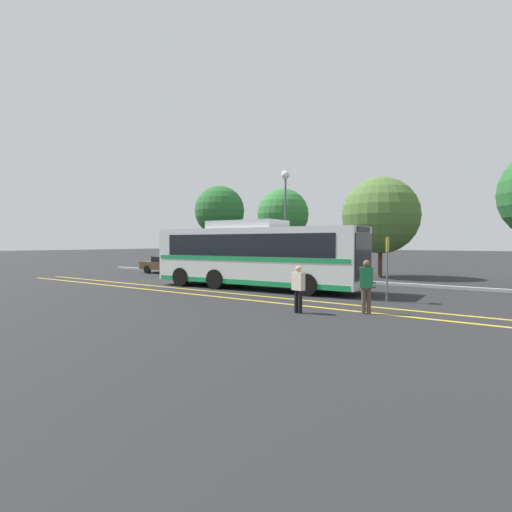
# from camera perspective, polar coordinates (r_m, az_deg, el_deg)

# --- Properties ---
(ground_plane) EXTENTS (220.00, 220.00, 0.00)m
(ground_plane) POSITION_cam_1_polar(r_m,az_deg,el_deg) (21.03, -0.07, -4.50)
(ground_plane) COLOR #262628
(lane_strip_0) EXTENTS (31.03, 0.20, 0.01)m
(lane_strip_0) POSITION_cam_1_polar(r_m,az_deg,el_deg) (18.72, -3.95, -5.29)
(lane_strip_0) COLOR gold
(lane_strip_0) RESTS_ON ground_plane
(lane_strip_1) EXTENTS (31.03, 0.20, 0.01)m
(lane_strip_1) POSITION_cam_1_polar(r_m,az_deg,el_deg) (17.77, -6.56, -5.69)
(lane_strip_1) COLOR gold
(lane_strip_1) RESTS_ON ground_plane
(curb_strip) EXTENTS (39.03, 0.36, 0.15)m
(curb_strip) POSITION_cam_1_polar(r_m,az_deg,el_deg) (25.26, 7.58, -3.26)
(curb_strip) COLOR #99999E
(curb_strip) RESTS_ON ground_plane
(transit_bus) EXTENTS (11.47, 3.35, 3.48)m
(transit_bus) POSITION_cam_1_polar(r_m,az_deg,el_deg) (20.33, -0.04, 0.27)
(transit_bus) COLOR silver
(transit_bus) RESTS_ON ground_plane
(parked_car_0) EXTENTS (4.57, 2.03, 1.30)m
(parked_car_0) POSITION_cam_1_polar(r_m,az_deg,el_deg) (31.07, -12.47, -1.20)
(parked_car_0) COLOR #4C3823
(parked_car_0) RESTS_ON ground_plane
(parked_car_1) EXTENTS (4.16, 2.01, 1.45)m
(parked_car_1) POSITION_cam_1_polar(r_m,az_deg,el_deg) (27.34, -4.80, -1.49)
(parked_car_1) COLOR #335B33
(parked_car_1) RESTS_ON ground_plane
(pedestrian_0) EXTENTS (0.45, 0.30, 1.58)m
(pedestrian_0) POSITION_cam_1_polar(r_m,az_deg,el_deg) (13.41, 6.07, -4.35)
(pedestrian_0) COLOR black
(pedestrian_0) RESTS_ON ground_plane
(pedestrian_1) EXTENTS (0.47, 0.37, 1.78)m
(pedestrian_1) POSITION_cam_1_polar(r_m,az_deg,el_deg) (13.70, 15.49, -3.74)
(pedestrian_1) COLOR brown
(pedestrian_1) RESTS_ON ground_plane
(bus_stop_sign) EXTENTS (0.07, 0.40, 2.60)m
(bus_stop_sign) POSITION_cam_1_polar(r_m,az_deg,el_deg) (16.56, 18.24, -0.66)
(bus_stop_sign) COLOR #59595E
(bus_stop_sign) RESTS_ON ground_plane
(street_lamp) EXTENTS (0.56, 0.56, 7.18)m
(street_lamp) POSITION_cam_1_polar(r_m,az_deg,el_deg) (27.17, 4.23, 8.27)
(street_lamp) COLOR #59595E
(street_lamp) RESTS_ON ground_plane
(tree_1) EXTENTS (4.34, 4.34, 7.30)m
(tree_1) POSITION_cam_1_polar(r_m,az_deg,el_deg) (35.26, -5.22, 6.44)
(tree_1) COLOR #513823
(tree_1) RESTS_ON ground_plane
(tree_2) EXTENTS (5.16, 5.16, 6.77)m
(tree_2) POSITION_cam_1_polar(r_m,az_deg,el_deg) (28.40, 17.37, 5.54)
(tree_2) COLOR #513823
(tree_2) RESTS_ON ground_plane
(tree_3) EXTENTS (4.00, 4.00, 6.57)m
(tree_3) POSITION_cam_1_polar(r_m,az_deg,el_deg) (31.41, 3.86, 5.95)
(tree_3) COLOR #513823
(tree_3) RESTS_ON ground_plane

